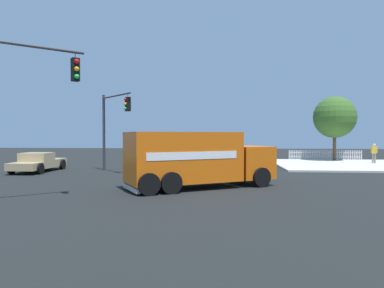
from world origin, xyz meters
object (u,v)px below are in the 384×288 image
Objects in this scene: delivery_truck at (197,159)px; traffic_light_secondary at (112,120)px; pickup_tan at (38,162)px; pedestrian_near_corner at (374,152)px; shade_tree_near at (335,117)px.

traffic_light_secondary is at bearing -47.61° from delivery_truck.
pedestrian_near_corner is (-26.76, -8.06, 0.41)m from pickup_tan.
delivery_truck reaches higher than pedestrian_near_corner.
pedestrian_near_corner is at bearing 125.70° from shade_tree_near.
traffic_light_secondary is 21.94m from shade_tree_near.
pedestrian_near_corner is 0.27× the size of shade_tree_near.
pickup_tan is 3.00× the size of pedestrian_near_corner.
pickup_tan is at bearing 6.66° from traffic_light_secondary.
pickup_tan is at bearing 25.05° from shade_tree_near.
pedestrian_near_corner is (-14.77, -14.81, -0.33)m from delivery_truck.
pickup_tan is 27.15m from shade_tree_near.
pedestrian_near_corner is (-21.49, -7.45, -2.63)m from traffic_light_secondary.
shade_tree_near is at bearing -154.95° from pickup_tan.
traffic_light_secondary reaches higher than pedestrian_near_corner.
delivery_truck is 10.23m from traffic_light_secondary.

